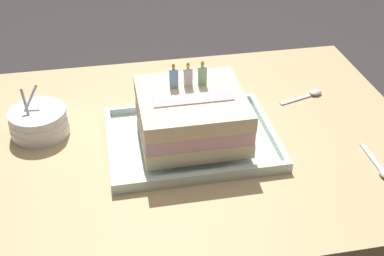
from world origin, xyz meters
TOP-DOWN VIEW (x-y plane):
  - dining_table at (0.00, 0.00)m, footprint 0.99×0.75m
  - foil_tray at (-0.01, -0.02)m, footprint 0.36×0.28m
  - birthday_cake at (-0.01, -0.02)m, footprint 0.22×0.21m
  - bowl_stack at (-0.33, 0.08)m, footprint 0.13×0.13m
  - serving_spoon_near_tray at (0.35, -0.19)m, footprint 0.02×0.12m
  - serving_spoon_by_bowls at (0.32, 0.11)m, footprint 0.12×0.05m

SIDE VIEW (x-z plane):
  - dining_table at x=0.00m, z-range 0.24..0.94m
  - serving_spoon_near_tray at x=0.35m, z-range 0.70..0.71m
  - serving_spoon_by_bowls at x=0.32m, z-range 0.70..0.71m
  - foil_tray at x=-0.01m, z-range 0.69..0.72m
  - bowl_stack at x=-0.33m, z-range 0.67..0.78m
  - birthday_cake at x=-0.01m, z-range 0.69..0.85m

